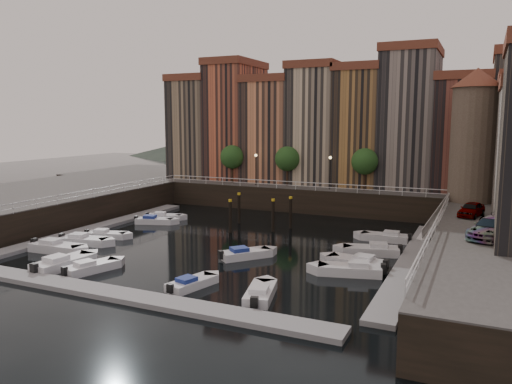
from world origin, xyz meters
The scene contains 31 objects.
ground centered at (0.00, 0.00, 0.00)m, with size 200.00×200.00×0.00m, color black.
quay_far centered at (0.00, 26.00, 1.50)m, with size 80.00×20.00×3.00m, color black.
quay_left centered at (-28.00, -2.00, 1.50)m, with size 20.00×36.00×3.00m, color black.
dock_left centered at (-16.20, -1.00, 0.17)m, with size 2.00×28.00×0.35m, color gray.
dock_right centered at (16.20, -1.00, 0.17)m, with size 2.00×28.00×0.35m, color gray.
dock_near centered at (0.00, -17.00, 0.17)m, with size 30.00×2.00×0.35m, color gray.
mountains centered at (1.72, 110.00, 7.92)m, with size 145.00×100.00×18.00m.
far_terrace centered at (3.31, 23.50, 10.95)m, with size 48.70×10.30×17.50m.
corner_tower centered at (20.00, 14.50, 10.19)m, with size 5.20×5.20×13.80m.
promenade_trees centered at (-1.33, 18.20, 6.58)m, with size 21.20×3.20×5.20m.
street_lamps centered at (-1.00, 17.20, 5.90)m, with size 10.36×0.36×4.18m.
railings centered at (0.00, 4.88, 3.79)m, with size 36.08×34.04×0.52m.
gangway centered at (17.10, 10.00, 1.92)m, with size 2.78×8.32×3.73m.
mooring_pilings centered at (-0.50, 5.79, 1.65)m, with size 6.62×4.95×3.78m.
boat_left_0 centered at (-12.82, -10.26, 0.40)m, with size 5.28×2.21×1.20m.
boat_left_1 centered at (-12.57, -7.20, 0.37)m, with size 4.97×2.64×1.11m.
boat_left_2 centered at (-12.46, -4.32, 0.32)m, with size 4.26×2.59×0.96m.
boat_left_3 centered at (-12.31, 3.40, 0.34)m, with size 4.48×2.80×1.01m.
boat_left_4 centered at (-12.68, 5.85, 0.32)m, with size 4.20×2.83×0.95m.
boat_right_1 centered at (12.48, -5.89, 0.39)m, with size 5.13×2.93×1.15m.
boat_right_2 centered at (12.46, -3.74, 0.38)m, with size 4.97×2.39×1.12m.
boat_right_3 centered at (12.75, 0.42, 0.39)m, with size 5.13×2.95×1.15m.
boat_right_4 centered at (12.95, 5.96, 0.36)m, with size 4.70×1.75×1.08m.
boat_near_0 centered at (-8.52, -13.72, 0.41)m, with size 2.48×5.39×1.21m.
boat_near_1 centered at (-5.87, -13.49, 0.35)m, with size 2.85×4.56×1.03m.
boat_near_2 centered at (3.12, -13.46, 0.32)m, with size 2.39×4.18×0.94m.
boat_near_3 centered at (8.33, -13.37, 0.35)m, with size 2.60×4.59×1.03m.
car_a centered at (20.32, 5.38, 3.65)m, with size 1.54×3.82×1.30m, color gray.
car_b centered at (21.82, -2.84, 3.72)m, with size 1.51×4.34×1.43m, color gray.
car_c centered at (21.86, -2.93, 3.76)m, with size 2.13×5.25×1.52m, color gray.
boat_extra_782 centered at (3.18, -5.12, 0.35)m, with size 4.04×4.37×1.05m.
Camera 1 is at (21.05, -41.82, 11.50)m, focal length 35.00 mm.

